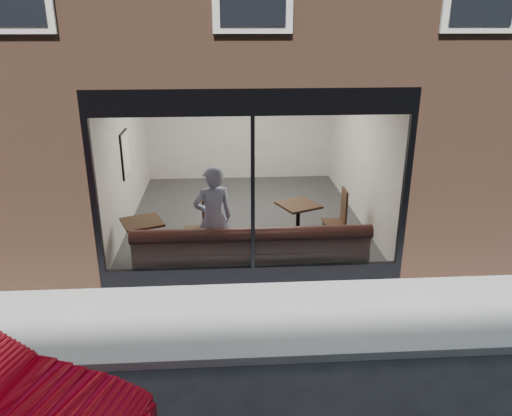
{
  "coord_description": "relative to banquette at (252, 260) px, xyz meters",
  "views": [
    {
      "loc": [
        -0.43,
        -5.33,
        4.11
      ],
      "look_at": [
        0.07,
        2.4,
        1.2
      ],
      "focal_mm": 35.0,
      "sensor_mm": 36.0,
      "label": 1
    }
  ],
  "objects": [
    {
      "name": "host_building_backfill",
      "position": [
        0.0,
        8.55,
        1.38
      ],
      "size": [
        5.0,
        6.0,
        3.2
      ],
      "primitive_type": "cube",
      "color": "brown",
      "rests_on": "ground"
    },
    {
      "name": "cafe_table_right",
      "position": [
        1.0,
        1.3,
        0.52
      ],
      "size": [
        0.92,
        0.92,
        0.05
      ],
      "primitive_type": "cube",
      "rotation": [
        0.0,
        0.0,
        0.42
      ],
      "color": "black",
      "rests_on": "cafe_floor"
    },
    {
      "name": "cafe_wall_right",
      "position": [
        2.49,
        2.55,
        1.37
      ],
      "size": [
        0.0,
        6.0,
        6.0
      ],
      "primitive_type": "plane",
      "rotation": [
        1.57,
        0.0,
        -1.57
      ],
      "color": "beige",
      "rests_on": "ground"
    },
    {
      "name": "banquette",
      "position": [
        0.0,
        0.0,
        0.0
      ],
      "size": [
        4.0,
        0.55,
        0.45
      ],
      "primitive_type": "cube",
      "color": "#381814",
      "rests_on": "cafe_floor"
    },
    {
      "name": "cafe_chair_right",
      "position": [
        1.78,
        1.56,
        0.01
      ],
      "size": [
        0.43,
        0.43,
        0.04
      ],
      "primitive_type": "cube",
      "rotation": [
        0.0,
        0.0,
        3.14
      ],
      "color": "black",
      "rests_on": "cafe_floor"
    },
    {
      "name": "cafe_ceiling",
      "position": [
        0.0,
        2.55,
        2.97
      ],
      "size": [
        6.0,
        6.0,
        0.0
      ],
      "primitive_type": "plane",
      "rotation": [
        3.14,
        0.0,
        0.0
      ],
      "color": "white",
      "rests_on": "host_building_upper"
    },
    {
      "name": "storefront_mullion",
      "position": [
        0.0,
        -0.4,
        1.32
      ],
      "size": [
        0.06,
        0.1,
        2.5
      ],
      "primitive_type": "cube",
      "color": "black",
      "rests_on": "storefront_kick"
    },
    {
      "name": "storefront_kick",
      "position": [
        0.0,
        -0.4,
        -0.08
      ],
      "size": [
        5.0,
        0.1,
        0.3
      ],
      "primitive_type": "cube",
      "color": "black",
      "rests_on": "ground"
    },
    {
      "name": "sidewalk_near",
      "position": [
        0.0,
        -1.45,
        -0.22
      ],
      "size": [
        40.0,
        2.0,
        0.01
      ],
      "primitive_type": "cube",
      "color": "gray",
      "rests_on": "ground"
    },
    {
      "name": "cafe_floor",
      "position": [
        0.0,
        2.55,
        -0.21
      ],
      "size": [
        6.0,
        6.0,
        0.0
      ],
      "primitive_type": "plane",
      "color": "#2D2D30",
      "rests_on": "ground"
    },
    {
      "name": "storefront_header",
      "position": [
        0.0,
        -0.4,
        2.77
      ],
      "size": [
        5.0,
        0.1,
        0.4
      ],
      "primitive_type": "cube",
      "color": "black",
      "rests_on": "host_building_upper"
    },
    {
      "name": "kerb_near",
      "position": [
        0.0,
        -2.5,
        -0.17
      ],
      "size": [
        40.0,
        0.1,
        0.12
      ],
      "primitive_type": "cube",
      "color": "gray",
      "rests_on": "ground"
    },
    {
      "name": "host_building_pier_right",
      "position": [
        3.75,
        5.55,
        1.38
      ],
      "size": [
        2.5,
        12.0,
        3.2
      ],
      "primitive_type": "cube",
      "color": "brown",
      "rests_on": "ground"
    },
    {
      "name": "storefront_glass",
      "position": [
        0.0,
        -0.43,
        1.33
      ],
      "size": [
        4.8,
        0.0,
        4.8
      ],
      "primitive_type": "plane",
      "rotation": [
        1.57,
        0.0,
        0.0
      ],
      "color": "white",
      "rests_on": "storefront_kick"
    },
    {
      "name": "cafe_chair_left",
      "position": [
        -1.04,
        1.3,
        0.01
      ],
      "size": [
        0.48,
        0.48,
        0.04
      ],
      "primitive_type": "cube",
      "rotation": [
        0.0,
        0.0,
        3.1
      ],
      "color": "black",
      "rests_on": "cafe_floor"
    },
    {
      "name": "host_building_pier_left",
      "position": [
        -3.75,
        5.55,
        1.38
      ],
      "size": [
        2.5,
        12.0,
        3.2
      ],
      "primitive_type": "cube",
      "color": "brown",
      "rests_on": "ground"
    },
    {
      "name": "person",
      "position": [
        -0.65,
        0.19,
        0.71
      ],
      "size": [
        0.77,
        0.61,
        1.87
      ],
      "primitive_type": "imported",
      "rotation": [
        0.0,
        0.0,
        3.4
      ],
      "color": "#9DA6D2",
      "rests_on": "cafe_floor"
    },
    {
      "name": "wall_poster",
      "position": [
        -2.45,
        2.34,
        1.33
      ],
      "size": [
        0.02,
        0.66,
        0.88
      ],
      "primitive_type": "cube",
      "color": "white",
      "rests_on": "cafe_wall_left"
    },
    {
      "name": "cafe_wall_left",
      "position": [
        -2.49,
        2.55,
        1.37
      ],
      "size": [
        0.0,
        6.0,
        6.0
      ],
      "primitive_type": "plane",
      "rotation": [
        1.57,
        0.0,
        1.57
      ],
      "color": "beige",
      "rests_on": "ground"
    },
    {
      "name": "cafe_wall_back",
      "position": [
        0.0,
        5.54,
        1.37
      ],
      "size": [
        5.0,
        0.0,
        5.0
      ],
      "primitive_type": "plane",
      "rotation": [
        1.57,
        0.0,
        0.0
      ],
      "color": "beige",
      "rests_on": "ground"
    },
    {
      "name": "ground",
      "position": [
        0.0,
        -2.45,
        -0.23
      ],
      "size": [
        120.0,
        120.0,
        0.0
      ],
      "primitive_type": "plane",
      "color": "black",
      "rests_on": "ground"
    },
    {
      "name": "cafe_table_left",
      "position": [
        -1.93,
        0.59,
        0.52
      ],
      "size": [
        0.88,
        0.88,
        0.04
      ],
      "primitive_type": "cube",
      "rotation": [
        0.0,
        0.0,
        0.38
      ],
      "color": "black",
      "rests_on": "cafe_floor"
    }
  ]
}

